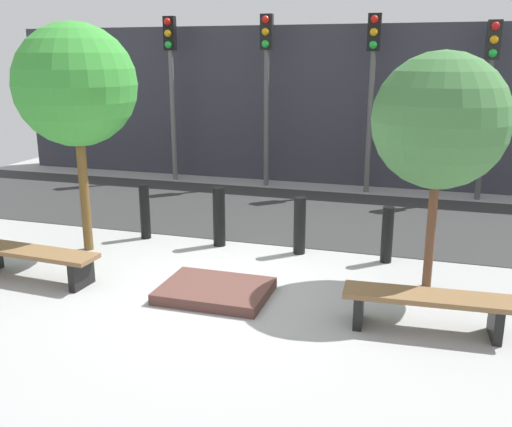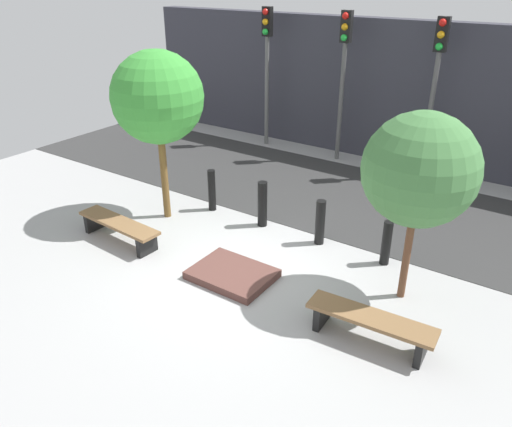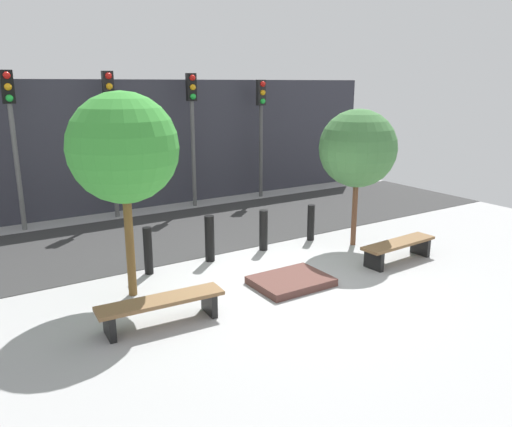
# 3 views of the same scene
# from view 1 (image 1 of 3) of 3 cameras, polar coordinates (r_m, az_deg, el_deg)

# --- Properties ---
(ground_plane) EXTENTS (18.00, 18.00, 0.00)m
(ground_plane) POSITION_cam_1_polar(r_m,az_deg,el_deg) (7.63, -3.67, -7.76)
(ground_plane) COLOR #9F9F9F
(road_strip) EXTENTS (18.00, 4.04, 0.01)m
(road_strip) POSITION_cam_1_polar(r_m,az_deg,el_deg) (11.31, 3.58, 0.03)
(road_strip) COLOR #313131
(road_strip) RESTS_ON ground
(building_facade) EXTENTS (16.20, 0.50, 3.72)m
(building_facade) POSITION_cam_1_polar(r_m,az_deg,el_deg) (14.05, 6.79, 10.65)
(building_facade) COLOR #33333D
(building_facade) RESTS_ON ground
(bench_left) EXTENTS (1.98, 0.55, 0.43)m
(bench_left) POSITION_cam_1_polar(r_m,az_deg,el_deg) (8.47, -21.44, -4.13)
(bench_left) COLOR black
(bench_left) RESTS_ON ground
(bench_right) EXTENTS (1.87, 0.55, 0.44)m
(bench_right) POSITION_cam_1_polar(r_m,az_deg,el_deg) (6.75, 16.66, -8.67)
(bench_right) COLOR black
(bench_right) RESTS_ON ground
(planter_bed) EXTENTS (1.38, 1.04, 0.14)m
(planter_bed) POSITION_cam_1_polar(r_m,az_deg,el_deg) (7.47, -4.11, -7.72)
(planter_bed) COLOR brown
(planter_bed) RESTS_ON ground
(tree_behind_left_bench) EXTENTS (1.83, 1.83, 3.51)m
(tree_behind_left_bench) POSITION_cam_1_polar(r_m,az_deg,el_deg) (9.12, -17.60, 12.09)
(tree_behind_left_bench) COLOR brown
(tree_behind_left_bench) RESTS_ON ground
(tree_behind_right_bench) EXTENTS (1.72, 1.72, 3.08)m
(tree_behind_right_bench) POSITION_cam_1_polar(r_m,az_deg,el_deg) (7.57, 17.94, 8.77)
(tree_behind_right_bench) COLOR brown
(tree_behind_right_bench) RESTS_ON ground
(bollard_far_left) EXTENTS (0.17, 0.17, 0.94)m
(bollard_far_left) POSITION_cam_1_polar(r_m,az_deg,el_deg) (9.82, -11.05, 0.20)
(bollard_far_left) COLOR black
(bollard_far_left) RESTS_ON ground
(bollard_left) EXTENTS (0.20, 0.20, 0.98)m
(bollard_left) POSITION_cam_1_polar(r_m,az_deg,el_deg) (9.27, -3.71, -0.32)
(bollard_left) COLOR black
(bollard_left) RESTS_ON ground
(bollard_center) EXTENTS (0.19, 0.19, 0.91)m
(bollard_center) POSITION_cam_1_polar(r_m,az_deg,el_deg) (8.91, 4.38, -1.21)
(bollard_center) COLOR black
(bollard_center) RESTS_ON ground
(bollard_right) EXTENTS (0.17, 0.17, 0.86)m
(bollard_right) POSITION_cam_1_polar(r_m,az_deg,el_deg) (8.74, 12.98, -2.09)
(bollard_right) COLOR black
(bollard_right) RESTS_ON ground
(traffic_light_west) EXTENTS (0.28, 0.27, 3.92)m
(traffic_light_west) POSITION_cam_1_polar(r_m,az_deg,el_deg) (14.29, -8.50, 14.04)
(traffic_light_west) COLOR #5D5D5D
(traffic_light_west) RESTS_ON ground
(traffic_light_mid_west) EXTENTS (0.28, 0.27, 3.92)m
(traffic_light_mid_west) POSITION_cam_1_polar(r_m,az_deg,el_deg) (13.44, 1.05, 14.13)
(traffic_light_mid_west) COLOR #555555
(traffic_light_mid_west) RESTS_ON ground
(traffic_light_mid_east) EXTENTS (0.28, 0.27, 3.89)m
(traffic_light_mid_east) POSITION_cam_1_polar(r_m,az_deg,el_deg) (12.99, 11.54, 13.69)
(traffic_light_mid_east) COLOR #555555
(traffic_light_mid_east) RESTS_ON ground
(traffic_light_east) EXTENTS (0.28, 0.27, 3.72)m
(traffic_light_east) POSITION_cam_1_polar(r_m,az_deg,el_deg) (12.97, 22.33, 12.39)
(traffic_light_east) COLOR #4A4A4A
(traffic_light_east) RESTS_ON ground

